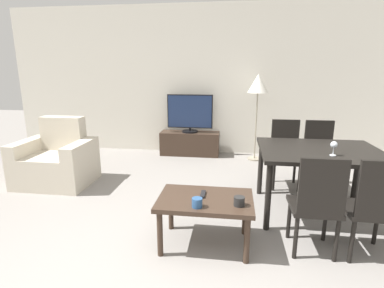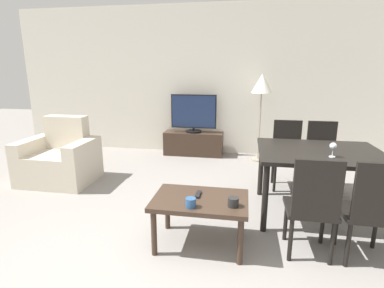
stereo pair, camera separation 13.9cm
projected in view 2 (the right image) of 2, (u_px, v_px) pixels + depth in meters
name	position (u px, v px, depth m)	size (l,w,h in m)	color
wall_back	(205.00, 81.00, 5.54)	(7.34, 0.06, 2.70)	silver
armchair	(60.00, 160.00, 4.25)	(0.97, 0.75, 0.91)	beige
tv_stand	(194.00, 143.00, 5.60)	(1.08, 0.37, 0.43)	#38281E
tv	(194.00, 113.00, 5.46)	(0.83, 0.29, 0.69)	black
coffee_table	(200.00, 205.00, 2.67)	(0.84, 0.56, 0.45)	#38281E
dining_table	(320.00, 158.00, 3.17)	(1.27, 1.02, 0.73)	black
dining_chair_near	(313.00, 204.00, 2.46)	(0.40, 0.40, 0.90)	black
dining_chair_far	(322.00, 153.00, 3.95)	(0.40, 0.40, 0.90)	black
dining_chair_near_right	(371.00, 208.00, 2.38)	(0.40, 0.40, 0.90)	black
dining_chair_far_left	(287.00, 151.00, 4.03)	(0.40, 0.40, 0.90)	black
floor_lamp	(262.00, 87.00, 5.00)	(0.34, 0.34, 1.49)	gray
remote_primary	(198.00, 194.00, 2.71)	(0.04, 0.15, 0.02)	black
cup_white_near	(233.00, 202.00, 2.48)	(0.09, 0.09, 0.08)	black
cup_colored_far	(191.00, 203.00, 2.47)	(0.09, 0.09, 0.08)	navy
wine_glass_left	(333.00, 147.00, 2.89)	(0.07, 0.07, 0.15)	silver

